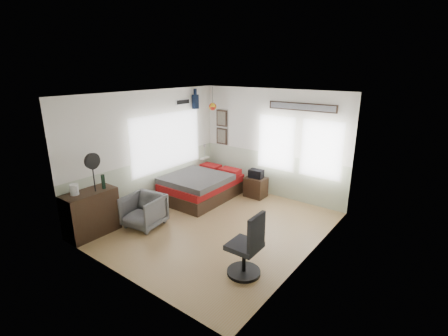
{
  "coord_description": "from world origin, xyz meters",
  "views": [
    {
      "loc": [
        3.83,
        -4.8,
        3.19
      ],
      "look_at": [
        -0.1,
        0.4,
        1.15
      ],
      "focal_mm": 26.0,
      "sensor_mm": 36.0,
      "label": 1
    }
  ],
  "objects": [
    {
      "name": "bed",
      "position": [
        -1.26,
        0.99,
        0.3
      ],
      "size": [
        1.46,
        1.98,
        0.62
      ],
      "rotation": [
        0.0,
        0.0,
        0.02
      ],
      "color": "#302217",
      "rests_on": "ground_plane"
    },
    {
      "name": "bottle",
      "position": [
        -1.65,
        -1.47,
        1.04
      ],
      "size": [
        0.07,
        0.07,
        0.29
      ],
      "primitive_type": "cylinder",
      "color": "black",
      "rests_on": "dresser"
    },
    {
      "name": "nightstand",
      "position": [
        -0.2,
        1.87,
        0.26
      ],
      "size": [
        0.51,
        0.41,
        0.51
      ],
      "primitive_type": "cube",
      "rotation": [
        0.0,
        0.0,
        0.0
      ],
      "color": "#302217",
      "rests_on": "ground_plane"
    },
    {
      "name": "room_shell",
      "position": [
        -0.08,
        0.19,
        1.61
      ],
      "size": [
        4.02,
        4.52,
        2.71
      ],
      "color": "white",
      "rests_on": "ground_plane"
    },
    {
      "name": "wall_decor",
      "position": [
        -1.1,
        1.96,
        2.1
      ],
      "size": [
        3.55,
        1.32,
        1.44
      ],
      "color": "black",
      "rests_on": "room_shell"
    },
    {
      "name": "kettle",
      "position": [
        -1.8,
        -1.99,
        1.0
      ],
      "size": [
        0.18,
        0.16,
        0.21
      ],
      "rotation": [
        0.0,
        0.0,
        0.16
      ],
      "color": "silver",
      "rests_on": "dresser"
    },
    {
      "name": "dresser",
      "position": [
        -1.74,
        -1.75,
        0.45
      ],
      "size": [
        0.48,
        1.0,
        0.9
      ],
      "primitive_type": "cube",
      "color": "#302217",
      "rests_on": "ground_plane"
    },
    {
      "name": "armchair",
      "position": [
        -1.19,
        -0.91,
        0.34
      ],
      "size": [
        0.83,
        0.84,
        0.68
      ],
      "primitive_type": "imported",
      "rotation": [
        0.0,
        0.0,
        0.15
      ],
      "color": "#545454",
      "rests_on": "ground_plane"
    },
    {
      "name": "stand_fan",
      "position": [
        -1.64,
        -1.66,
        1.49
      ],
      "size": [
        0.12,
        0.31,
        0.77
      ],
      "rotation": [
        0.0,
        0.0,
        0.13
      ],
      "color": "black",
      "rests_on": "dresser"
    },
    {
      "name": "task_chair",
      "position": [
        1.44,
        -1.03,
        0.44
      ],
      "size": [
        0.54,
        0.54,
        1.09
      ],
      "rotation": [
        0.0,
        0.0,
        0.02
      ],
      "color": "black",
      "rests_on": "ground_plane"
    },
    {
      "name": "ground_plane",
      "position": [
        0.0,
        0.0,
        -0.01
      ],
      "size": [
        4.0,
        4.5,
        0.01
      ],
      "primitive_type": "cube",
      "color": "#A47945"
    },
    {
      "name": "black_bag",
      "position": [
        -0.2,
        1.87,
        0.62
      ],
      "size": [
        0.37,
        0.25,
        0.21
      ],
      "primitive_type": "cube",
      "rotation": [
        0.0,
        0.0,
        0.07
      ],
      "color": "black",
      "rests_on": "nightstand"
    }
  ]
}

